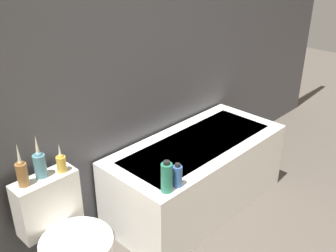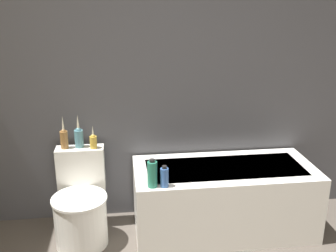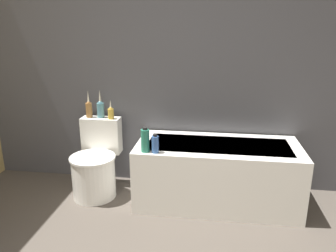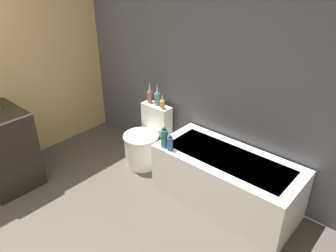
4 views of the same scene
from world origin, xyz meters
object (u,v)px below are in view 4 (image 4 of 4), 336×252
(toilet, at_px, (145,142))
(shampoo_bottle_tall, at_px, (164,138))
(vase_bronze, at_px, (162,103))
(shampoo_bottle_short, at_px, (170,144))
(bathtub, at_px, (226,180))
(vase_gold, at_px, (150,96))
(vase_silver, at_px, (157,98))

(toilet, bearing_deg, shampoo_bottle_tall, -25.13)
(vase_bronze, bearing_deg, shampoo_bottle_short, -41.53)
(vase_bronze, bearing_deg, bathtub, -10.26)
(toilet, bearing_deg, vase_bronze, 59.14)
(vase_bronze, bearing_deg, toilet, -120.86)
(toilet, xyz_separation_m, vase_gold, (-0.11, 0.22, 0.51))
(vase_silver, relative_size, shampoo_bottle_tall, 1.29)
(vase_gold, relative_size, vase_bronze, 1.43)
(bathtub, distance_m, toilet, 1.15)
(toilet, distance_m, vase_gold, 0.57)
(toilet, xyz_separation_m, shampoo_bottle_tall, (0.54, -0.26, 0.38))
(vase_gold, xyz_separation_m, vase_silver, (0.11, 0.01, 0.00))
(toilet, height_order, vase_bronze, vase_bronze)
(shampoo_bottle_tall, bearing_deg, vase_bronze, 133.90)
(bathtub, distance_m, vase_gold, 1.38)
(toilet, relative_size, vase_gold, 2.61)
(toilet, relative_size, vase_bronze, 3.72)
(shampoo_bottle_short, bearing_deg, vase_gold, 146.97)
(bathtub, height_order, vase_gold, vase_gold)
(bathtub, distance_m, vase_bronze, 1.15)
(toilet, distance_m, vase_bronze, 0.53)
(bathtub, bearing_deg, shampoo_bottle_tall, -156.65)
(shampoo_bottle_tall, bearing_deg, vase_silver, 138.36)
(vase_bronze, bearing_deg, vase_gold, 173.19)
(shampoo_bottle_tall, distance_m, shampoo_bottle_short, 0.09)
(toilet, distance_m, shampoo_bottle_short, 0.77)
(vase_silver, xyz_separation_m, shampoo_bottle_tall, (0.54, -0.48, -0.13))
(vase_silver, bearing_deg, vase_gold, -175.09)
(bathtub, distance_m, shampoo_bottle_tall, 0.76)
(bathtub, relative_size, vase_bronze, 7.67)
(vase_silver, distance_m, vase_bronze, 0.12)
(bathtub, height_order, shampoo_bottle_tall, shampoo_bottle_tall)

